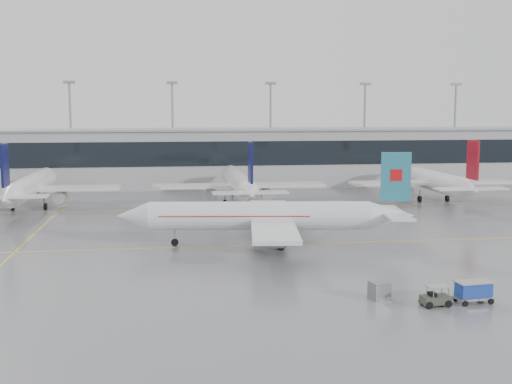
{
  "coord_description": "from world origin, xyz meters",
  "views": [
    {
      "loc": [
        -12.05,
        -76.1,
        16.48
      ],
      "look_at": [
        0.0,
        12.0,
        5.0
      ],
      "focal_mm": 45.0,
      "sensor_mm": 36.0,
      "label": 1
    }
  ],
  "objects": [
    {
      "name": "taxi_line_main",
      "position": [
        0.0,
        0.0,
        0.01
      ],
      "size": [
        120.0,
        0.25,
        0.01
      ],
      "primitive_type": "cube",
      "color": "gold",
      "rests_on": "ground"
    },
    {
      "name": "parked_jet_d",
      "position": [
        35.0,
        33.69,
        3.71
      ],
      "size": [
        29.64,
        36.96,
        11.72
      ],
      "rotation": [
        0.0,
        0.0,
        1.57
      ],
      "color": "silver",
      "rests_on": "ground"
    },
    {
      "name": "terminal_glass",
      "position": [
        0.0,
        54.45,
        7.5
      ],
      "size": [
        180.0,
        0.2,
        5.0
      ],
      "primitive_type": "cube",
      "color": "black",
      "rests_on": "ground"
    },
    {
      "name": "taxi_line_cross",
      "position": [
        -30.0,
        15.0,
        0.01
      ],
      "size": [
        0.25,
        60.0,
        0.01
      ],
      "primitive_type": "cube",
      "color": "gold",
      "rests_on": "ground"
    },
    {
      "name": "gse_unit",
      "position": [
        6.01,
        -23.61,
        0.77
      ],
      "size": [
        1.87,
        1.79,
        1.54
      ],
      "primitive_type": "cube",
      "rotation": [
        0.0,
        0.0,
        0.27
      ],
      "color": "slate",
      "rests_on": "ground"
    },
    {
      "name": "parked_jet_b",
      "position": [
        -35.0,
        33.69,
        3.71
      ],
      "size": [
        29.64,
        36.96,
        11.72
      ],
      "rotation": [
        0.0,
        0.0,
        1.57
      ],
      "color": "silver",
      "rests_on": "ground"
    },
    {
      "name": "baggage_cart",
      "position": [
        13.65,
        -25.79,
        1.11
      ],
      "size": [
        3.23,
        2.03,
        1.9
      ],
      "rotation": [
        0.0,
        0.0,
        0.11
      ],
      "color": "gray",
      "rests_on": "ground"
    },
    {
      "name": "parked_jet_c",
      "position": [
        -0.0,
        33.69,
        3.71
      ],
      "size": [
        29.64,
        36.96,
        11.72
      ],
      "rotation": [
        0.0,
        0.0,
        1.57
      ],
      "color": "silver",
      "rests_on": "ground"
    },
    {
      "name": "terminal_roof",
      "position": [
        0.0,
        62.0,
        12.2
      ],
      "size": [
        182.0,
        16.0,
        0.4
      ],
      "primitive_type": "cube",
      "color": "gray",
      "rests_on": "ground"
    },
    {
      "name": "ground",
      "position": [
        0.0,
        0.0,
        0.0
      ],
      "size": [
        320.0,
        320.0,
        0.0
      ],
      "primitive_type": "plane",
      "color": "slate",
      "rests_on": "ground"
    },
    {
      "name": "baggage_tug",
      "position": [
        10.07,
        -26.17,
        0.61
      ],
      "size": [
        3.64,
        1.74,
        1.74
      ],
      "rotation": [
        0.0,
        0.0,
        0.11
      ],
      "color": "#393D33",
      "rests_on": "ground"
    },
    {
      "name": "terminal",
      "position": [
        0.0,
        62.0,
        6.0
      ],
      "size": [
        180.0,
        15.0,
        12.0
      ],
      "primitive_type": "cube",
      "color": "#9B9C9F",
      "rests_on": "ground"
    },
    {
      "name": "air_canada_jet",
      "position": [
        0.0,
        -0.42,
        3.6
      ],
      "size": [
        36.32,
        29.16,
        11.37
      ],
      "rotation": [
        0.0,
        0.0,
        3.02
      ],
      "color": "silver",
      "rests_on": "ground"
    },
    {
      "name": "light_masts",
      "position": [
        0.0,
        68.0,
        13.34
      ],
      "size": [
        156.4,
        1.0,
        22.6
      ],
      "color": "gray",
      "rests_on": "ground"
    },
    {
      "name": "taxi_line_north",
      "position": [
        0.0,
        30.0,
        0.01
      ],
      "size": [
        120.0,
        0.25,
        0.01
      ],
      "primitive_type": "cube",
      "color": "gold",
      "rests_on": "ground"
    }
  ]
}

